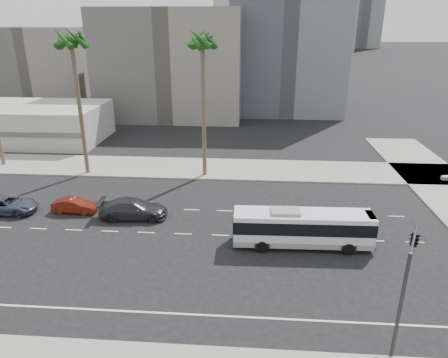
# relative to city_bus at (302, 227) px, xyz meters

# --- Properties ---
(ground) EXTENTS (700.00, 700.00, 0.00)m
(ground) POSITION_rel_city_bus_xyz_m (-6.22, 1.13, -1.55)
(ground) COLOR black
(ground) RESTS_ON ground
(sidewalk_north) EXTENTS (120.00, 7.00, 0.15)m
(sidewalk_north) POSITION_rel_city_bus_xyz_m (-6.22, 16.63, -1.48)
(sidewalk_north) COLOR gray
(sidewalk_north) RESTS_ON ground
(commercial_low) EXTENTS (22.00, 12.16, 5.00)m
(commercial_low) POSITION_rel_city_bus_xyz_m (-36.22, 27.12, 0.95)
(commercial_low) COLOR #ABA9A2
(commercial_low) RESTS_ON ground
(midrise_beige_west) EXTENTS (24.00, 18.00, 18.00)m
(midrise_beige_west) POSITION_rel_city_bus_xyz_m (-18.22, 46.13, 7.45)
(midrise_beige_west) COLOR #63605B
(midrise_beige_west) RESTS_ON ground
(midrise_gray_center) EXTENTS (20.00, 20.00, 26.00)m
(midrise_gray_center) POSITION_rel_city_bus_xyz_m (1.78, 53.13, 11.45)
(midrise_gray_center) COLOR #4F5159
(midrise_gray_center) RESTS_ON ground
(midrise_beige_far) EXTENTS (18.00, 16.00, 15.00)m
(midrise_beige_far) POSITION_rel_city_bus_xyz_m (-44.22, 51.13, 5.95)
(midrise_beige_far) COLOR #63605B
(midrise_beige_far) RESTS_ON ground
(city_bus) EXTENTS (10.33, 2.54, 2.95)m
(city_bus) POSITION_rel_city_bus_xyz_m (0.00, 0.00, 0.00)
(city_bus) COLOR silver
(city_bus) RESTS_ON ground
(car_a) EXTENTS (2.76, 5.95, 1.68)m
(car_a) POSITION_rel_city_bus_xyz_m (-13.96, 3.75, -0.71)
(car_a) COLOR #2D2D30
(car_a) RESTS_ON ground
(car_b) EXTENTS (1.55, 3.98, 1.29)m
(car_b) POSITION_rel_city_bus_xyz_m (-19.46, 4.44, -0.91)
(car_b) COLOR maroon
(car_b) RESTS_ON ground
(car_c) EXTENTS (2.55, 5.34, 1.47)m
(car_c) POSITION_rel_city_bus_xyz_m (-25.41, 3.92, -0.82)
(car_c) COLOR #373F52
(car_c) RESTS_ON ground
(traffic_signal) EXTENTS (2.82, 3.88, 6.08)m
(traffic_signal) POSITION_rel_city_bus_xyz_m (4.59, -8.20, 3.52)
(traffic_signal) COLOR #262628
(traffic_signal) RESTS_ON ground
(palm_near) EXTENTS (4.51, 4.51, 15.20)m
(palm_near) POSITION_rel_city_bus_xyz_m (-9.05, 14.46, 12.22)
(palm_near) COLOR brown
(palm_near) RESTS_ON ground
(palm_mid) EXTENTS (4.95, 4.95, 15.31)m
(palm_mid) POSITION_rel_city_bus_xyz_m (-22.16, 14.19, 12.22)
(palm_mid) COLOR brown
(palm_mid) RESTS_ON ground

